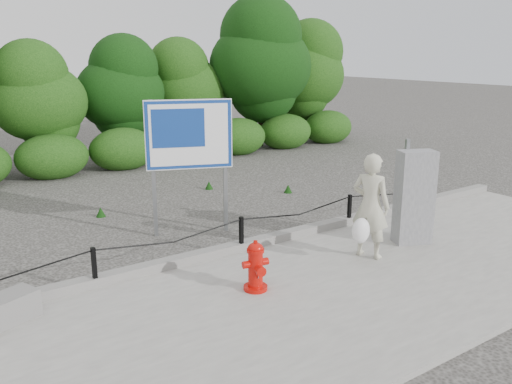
{
  "coord_description": "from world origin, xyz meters",
  "views": [
    {
      "loc": [
        -4.7,
        -7.18,
        3.38
      ],
      "look_at": [
        0.44,
        0.2,
        1.0
      ],
      "focal_mm": 38.0,
      "sensor_mm": 36.0,
      "label": 1
    }
  ],
  "objects_px": {
    "pedestrian": "(370,207)",
    "utility_cabinet": "(414,197)",
    "fire_hydrant": "(256,267)",
    "advertising_sign": "(189,141)"
  },
  "relations": [
    {
      "from": "pedestrian",
      "to": "utility_cabinet",
      "type": "distance_m",
      "value": 1.14
    },
    {
      "from": "fire_hydrant",
      "to": "utility_cabinet",
      "type": "bearing_deg",
      "value": 10.86
    },
    {
      "from": "fire_hydrant",
      "to": "pedestrian",
      "type": "distance_m",
      "value": 2.28
    },
    {
      "from": "pedestrian",
      "to": "utility_cabinet",
      "type": "height_order",
      "value": "utility_cabinet"
    },
    {
      "from": "advertising_sign",
      "to": "fire_hydrant",
      "type": "bearing_deg",
      "value": -78.63
    },
    {
      "from": "utility_cabinet",
      "to": "advertising_sign",
      "type": "xyz_separation_m",
      "value": [
        -2.86,
        2.8,
        0.88
      ]
    },
    {
      "from": "advertising_sign",
      "to": "pedestrian",
      "type": "bearing_deg",
      "value": -37.43
    },
    {
      "from": "fire_hydrant",
      "to": "pedestrian",
      "type": "relative_size",
      "value": 0.43
    },
    {
      "from": "utility_cabinet",
      "to": "fire_hydrant",
      "type": "bearing_deg",
      "value": -154.83
    },
    {
      "from": "fire_hydrant",
      "to": "advertising_sign",
      "type": "height_order",
      "value": "advertising_sign"
    }
  ]
}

